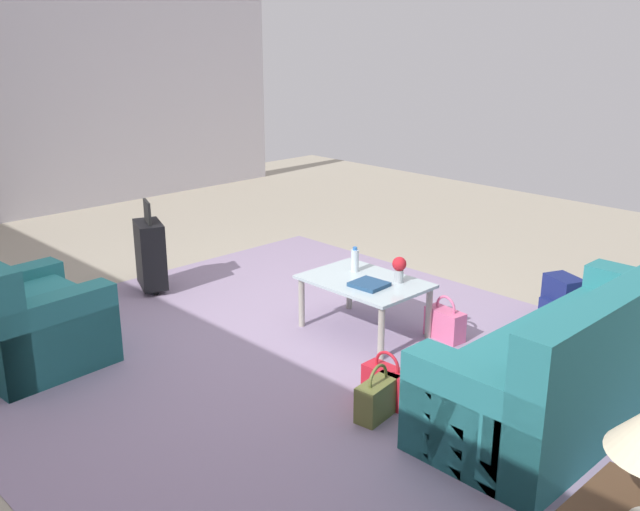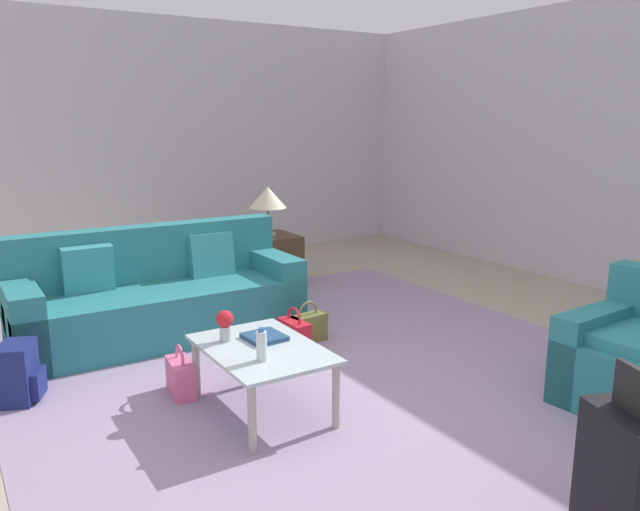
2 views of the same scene
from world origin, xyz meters
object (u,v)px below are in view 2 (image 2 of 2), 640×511
object	(u,v)px
water_bottle	(262,345)
handbag_red	(294,334)
flower_vase	(225,323)
table_lamp	(268,198)
side_table	(269,260)
handbag_pink	(181,377)
handbag_olive	(308,327)
coffee_table	(262,356)
coffee_table_book	(264,337)
couch	(157,300)
suitcase_black	(625,478)
backpack_navy	(19,374)

from	to	relation	value
water_bottle	handbag_red	distance (m)	1.40
flower_vase	table_lamp	xyz separation A→B (m)	(-2.58, 1.65, 0.42)
table_lamp	side_table	bearing A→B (deg)	0.00
table_lamp	handbag_pink	distance (m)	3.06
handbag_pink	handbag_olive	xyz separation A→B (m)	(-0.42, 1.26, 0.00)
handbag_red	handbag_olive	distance (m)	0.20
coffee_table	side_table	bearing A→B (deg)	151.82
coffee_table_book	handbag_olive	distance (m)	1.21
couch	side_table	bearing A→B (deg)	122.11
suitcase_black	handbag_olive	bearing A→B (deg)	176.04
handbag_olive	backpack_navy	bearing A→B (deg)	-91.33
flower_vase	table_lamp	world-z (taller)	table_lamp
handbag_red	handbag_olive	bearing A→B (deg)	114.60
water_bottle	suitcase_black	xyz separation A→B (m)	(1.80, 0.80, -0.18)
side_table	table_lamp	bearing A→B (deg)	0.00
suitcase_black	handbag_pink	distance (m)	2.75
handbag_pink	water_bottle	bearing A→B (deg)	19.30
handbag_pink	couch	bearing A→B (deg)	168.67
flower_vase	handbag_olive	bearing A→B (deg)	124.52
water_bottle	table_lamp	bearing A→B (deg)	151.93
couch	suitcase_black	distance (m)	3.88
handbag_pink	handbag_olive	size ratio (longest dim) A/B	1.00
flower_vase	couch	bearing A→B (deg)	178.18
coffee_table	suitcase_black	distance (m)	2.12
backpack_navy	couch	bearing A→B (deg)	123.90
water_bottle	handbag_olive	bearing A→B (deg)	138.75
water_bottle	table_lamp	world-z (taller)	table_lamp
flower_vase	suitcase_black	xyz separation A→B (m)	(2.22, 0.85, -0.21)
side_table	handbag_olive	bearing A→B (deg)	-17.81
table_lamp	water_bottle	bearing A→B (deg)	-28.07
coffee_table	handbag_pink	xyz separation A→B (m)	(-0.53, -0.35, -0.25)
water_bottle	suitcase_black	bearing A→B (deg)	23.96
handbag_red	backpack_navy	distance (m)	2.02
handbag_red	coffee_table	bearing A→B (deg)	-39.99
handbag_pink	suitcase_black	bearing A→B (deg)	22.65
coffee_table_book	flower_vase	bearing A→B (deg)	-116.99
couch	suitcase_black	world-z (taller)	couch
handbag_olive	backpack_navy	world-z (taller)	backpack_navy
flower_vase	handbag_red	xyz separation A→B (m)	(-0.64, 0.87, -0.43)
couch	water_bottle	xyz separation A→B (m)	(2.00, 0.00, 0.22)
couch	backpack_navy	xyz separation A→B (m)	(0.80, -1.19, -0.12)
backpack_navy	suitcase_black	bearing A→B (deg)	33.60
couch	table_lamp	bearing A→B (deg)	122.11
water_bottle	table_lamp	xyz separation A→B (m)	(-3.00, 1.60, 0.45)
coffee_table	backpack_navy	bearing A→B (deg)	-127.66
table_lamp	backpack_navy	distance (m)	3.42
coffee_table	backpack_navy	xyz separation A→B (m)	(-1.00, -1.29, -0.19)
flower_vase	suitcase_black	distance (m)	2.39
coffee_table_book	backpack_navy	xyz separation A→B (m)	(-0.88, -1.37, -0.26)
handbag_red	side_table	bearing A→B (deg)	158.16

